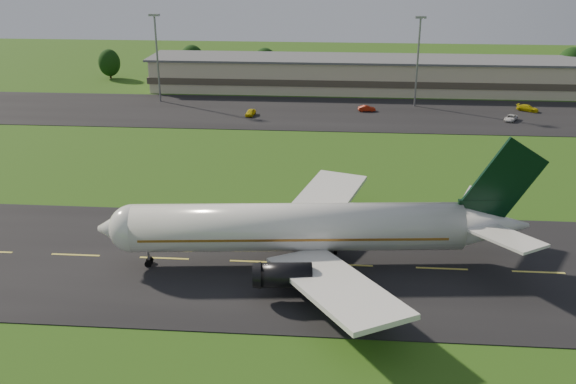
# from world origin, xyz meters

# --- Properties ---
(ground) EXTENTS (360.00, 360.00, 0.00)m
(ground) POSITION_xyz_m (0.00, 0.00, 0.00)
(ground) COLOR #294D13
(ground) RESTS_ON ground
(taxiway) EXTENTS (220.00, 30.00, 0.10)m
(taxiway) POSITION_xyz_m (0.00, 0.00, 0.05)
(taxiway) COLOR black
(taxiway) RESTS_ON ground
(apron) EXTENTS (260.00, 30.00, 0.10)m
(apron) POSITION_xyz_m (0.00, 72.00, 0.05)
(apron) COLOR black
(apron) RESTS_ON ground
(airliner) EXTENTS (51.26, 41.98, 15.57)m
(airliner) POSITION_xyz_m (-16.09, 0.08, 4.66)
(airliner) COLOR white
(airliner) RESTS_ON ground
(terminal) EXTENTS (145.00, 16.00, 8.40)m
(terminal) POSITION_xyz_m (6.40, 96.18, 3.99)
(terminal) COLOR beige
(terminal) RESTS_ON ground
(light_mast_west) EXTENTS (2.40, 1.20, 20.35)m
(light_mast_west) POSITION_xyz_m (-55.00, 80.00, 12.74)
(light_mast_west) COLOR gray
(light_mast_west) RESTS_ON ground
(light_mast_centre) EXTENTS (2.40, 1.20, 20.35)m
(light_mast_centre) POSITION_xyz_m (5.00, 80.00, 12.74)
(light_mast_centre) COLOR gray
(light_mast_centre) RESTS_ON ground
(tree_line) EXTENTS (198.17, 9.73, 10.38)m
(tree_line) POSITION_xyz_m (35.00, 105.81, 5.01)
(tree_line) COLOR black
(tree_line) RESTS_ON ground
(service_vehicle_a) EXTENTS (2.19, 4.27, 1.39)m
(service_vehicle_a) POSITION_xyz_m (-31.72, 68.26, 0.80)
(service_vehicle_a) COLOR yellow
(service_vehicle_a) RESTS_ON apron
(service_vehicle_b) EXTENTS (3.99, 1.86, 1.27)m
(service_vehicle_b) POSITION_xyz_m (-6.19, 74.18, 0.73)
(service_vehicle_b) COLOR #9F1E0A
(service_vehicle_b) RESTS_ON apron
(service_vehicle_c) EXTENTS (3.81, 4.80, 1.21)m
(service_vehicle_c) POSITION_xyz_m (24.11, 68.43, 0.71)
(service_vehicle_c) COLOR silver
(service_vehicle_c) RESTS_ON apron
(service_vehicle_d) EXTENTS (5.09, 4.19, 1.39)m
(service_vehicle_d) POSITION_xyz_m (29.85, 77.10, 0.80)
(service_vehicle_d) COLOR #CEBE0C
(service_vehicle_d) RESTS_ON apron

